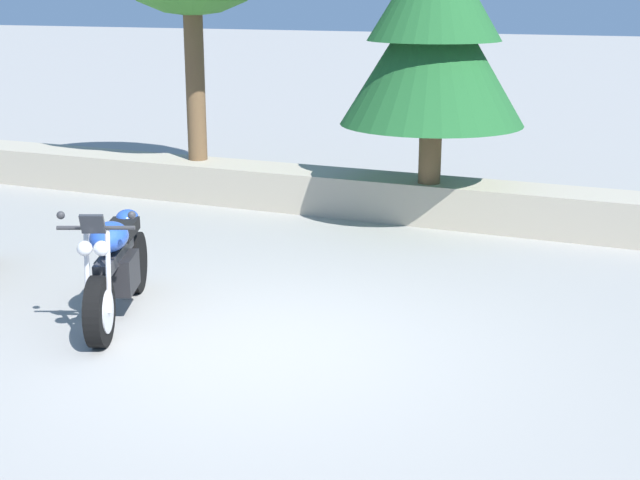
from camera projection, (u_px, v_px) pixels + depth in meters
The scene contains 4 objects.
ground_plane at pixel (258, 346), 7.69m from camera, with size 120.00×120.00×0.00m, color gray.
stone_wall at pixel (420, 200), 11.86m from camera, with size 36.00×0.80×0.55m, color #A89E89.
motorcycle_blue_centre at pixel (115, 268), 8.24m from camera, with size 1.05×1.96×1.18m.
pine_tree_mid_left at pixel (434, 25), 11.05m from camera, with size 2.34×2.34×3.70m.
Camera 1 is at (3.30, -6.37, 2.95)m, focal length 49.93 mm.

